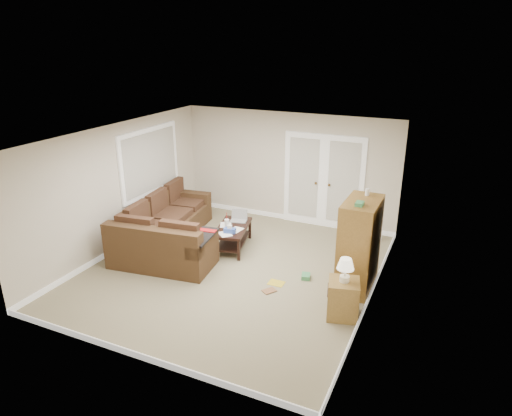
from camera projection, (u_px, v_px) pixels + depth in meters
The scene contains 17 objects.
floor at pixel (233, 270), 8.40m from camera, with size 5.50×5.50×0.00m, color gray.
ceiling at pixel (231, 135), 7.53m from camera, with size 5.00×5.50×0.02m, color silver.
wall_left at pixel (119, 188), 8.94m from camera, with size 0.02×5.50×2.50m, color beige.
wall_right at pixel (377, 229), 7.00m from camera, with size 0.02×5.50×2.50m, color beige.
wall_back at pixel (288, 168), 10.31m from camera, with size 5.00×0.02×2.50m, color beige.
wall_front at pixel (130, 276), 5.62m from camera, with size 5.00×0.02×2.50m, color beige.
baseboards at pixel (233, 267), 8.39m from camera, with size 5.00×5.50×0.10m, color white, non-canonical shape.
french_doors at pixel (323, 182), 10.03m from camera, with size 1.80×0.05×2.13m.
window_left at pixel (150, 161), 9.67m from camera, with size 0.05×1.92×1.42m.
sectional_sofa at pixel (166, 232), 9.14m from camera, with size 2.28×2.98×0.89m.
coffee_table at pixel (233, 236), 9.21m from camera, with size 0.82×1.24×0.78m.
tv_armoire at pixel (359, 245), 7.56m from camera, with size 0.55×0.98×1.68m.
side_cabinet at pixel (343, 296), 6.89m from camera, with size 0.56×0.56×0.98m.
space_heater at pixel (379, 234), 9.59m from camera, with size 0.11×0.09×0.28m, color white.
floor_magazine at pixel (276, 283), 7.94m from camera, with size 0.28×0.22×0.01m, color gold.
floor_greenbox at pixel (306, 276), 8.09m from camera, with size 0.15×0.20×0.08m, color #429157.
floor_book at pixel (267, 289), 7.75m from camera, with size 0.16×0.22×0.02m, color brown.
Camera 1 is at (3.48, -6.63, 4.01)m, focal length 32.00 mm.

